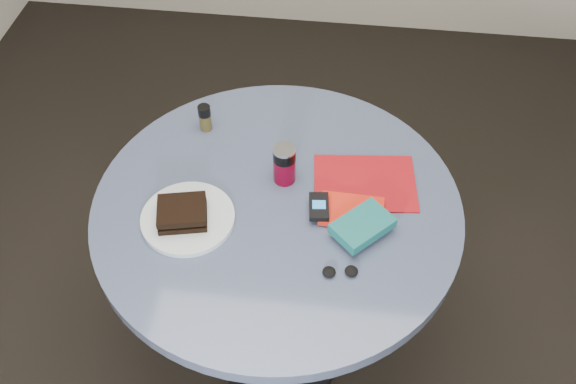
# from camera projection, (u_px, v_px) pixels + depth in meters

# --- Properties ---
(ground) EXTENTS (4.00, 4.00, 0.00)m
(ground) POSITION_uv_depth(u_px,v_px,m) (280.00, 339.00, 2.29)
(ground) COLOR black
(ground) RESTS_ON ground
(table) EXTENTS (1.00, 1.00, 0.75)m
(table) POSITION_uv_depth(u_px,v_px,m) (278.00, 240.00, 1.85)
(table) COLOR black
(table) RESTS_ON ground
(plate) EXTENTS (0.32, 0.32, 0.02)m
(plate) POSITION_uv_depth(u_px,v_px,m) (188.00, 218.00, 1.68)
(plate) COLOR silver
(plate) RESTS_ON table
(sandwich) EXTENTS (0.15, 0.13, 0.04)m
(sandwich) POSITION_uv_depth(u_px,v_px,m) (182.00, 213.00, 1.66)
(sandwich) COLOR black
(sandwich) RESTS_ON plate
(soda_can) EXTENTS (0.07, 0.07, 0.12)m
(soda_can) POSITION_uv_depth(u_px,v_px,m) (284.00, 164.00, 1.74)
(soda_can) COLOR maroon
(soda_can) RESTS_ON table
(pepper_grinder) EXTENTS (0.04, 0.04, 0.09)m
(pepper_grinder) POSITION_uv_depth(u_px,v_px,m) (205.00, 118.00, 1.89)
(pepper_grinder) COLOR #403A1B
(pepper_grinder) RESTS_ON table
(magazine) EXTENTS (0.30, 0.24, 0.01)m
(magazine) POSITION_uv_depth(u_px,v_px,m) (365.00, 183.00, 1.78)
(magazine) COLOR maroon
(magazine) RESTS_ON table
(red_book) EXTENTS (0.17, 0.12, 0.01)m
(red_book) POSITION_uv_depth(u_px,v_px,m) (352.00, 211.00, 1.70)
(red_book) COLOR red
(red_book) RESTS_ON magazine
(novel) EXTENTS (0.18, 0.18, 0.03)m
(novel) POSITION_uv_depth(u_px,v_px,m) (363.00, 226.00, 1.64)
(novel) COLOR #13595C
(novel) RESTS_ON red_book
(mp3_player) EXTENTS (0.06, 0.10, 0.02)m
(mp3_player) POSITION_uv_depth(u_px,v_px,m) (319.00, 207.00, 1.69)
(mp3_player) COLOR black
(mp3_player) RESTS_ON red_book
(headphones) EXTENTS (0.09, 0.05, 0.02)m
(headphones) POSITION_uv_depth(u_px,v_px,m) (340.00, 272.00, 1.57)
(headphones) COLOR black
(headphones) RESTS_ON table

